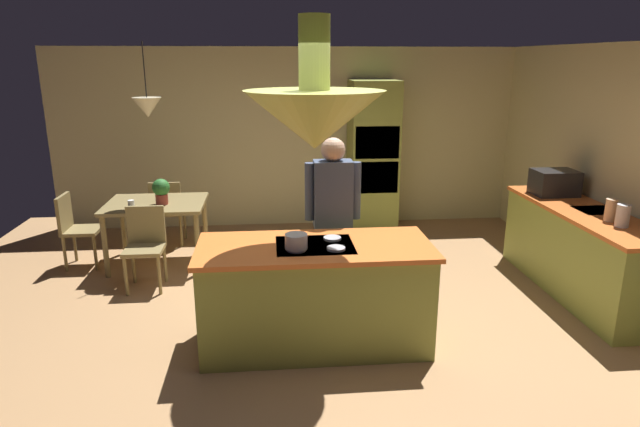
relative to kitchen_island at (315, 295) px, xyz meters
The scene contains 18 objects.
ground 0.50m from the kitchen_island, 90.00° to the left, with size 8.16×8.16×0.00m, color #AD7F51.
wall_back 3.74m from the kitchen_island, 90.00° to the left, with size 6.80×0.10×2.55m, color beige.
kitchen_island is the anchor object (origin of this frame).
counter_run_right 2.95m from the kitchen_island, 15.71° to the left, with size 0.73×2.28×0.90m.
oven_tower 3.48m from the kitchen_island, 71.26° to the left, with size 0.66×0.62×2.11m.
dining_table 2.71m from the kitchen_island, 128.99° to the left, with size 1.14×0.92×0.76m.
person_at_island 0.90m from the kitchen_island, 71.73° to the left, with size 0.53×0.23×1.69m.
range_hood 1.50m from the kitchen_island, 90.00° to the left, with size 1.10×1.10×1.00m.
pendant_light_over_table 3.05m from the kitchen_island, 128.99° to the left, with size 0.32×0.32×0.82m.
chair_facing_island 2.22m from the kitchen_island, 140.11° to the left, with size 0.40×0.40×0.87m.
chair_by_back_wall 3.26m from the kitchen_island, 121.45° to the left, with size 0.40×0.40×0.87m.
chair_at_corner 3.38m from the kitchen_island, 141.57° to the left, with size 0.40×0.40×0.87m.
potted_plant_on_table 2.61m from the kitchen_island, 128.69° to the left, with size 0.20×0.20×0.30m.
cup_on_table 2.71m from the kitchen_island, 135.78° to the left, with size 0.07×0.07×0.09m, color white.
canister_flour 2.90m from the kitchen_island, ahead, with size 0.12×0.12×0.21m, color silver.
canister_sugar 2.92m from the kitchen_island, ahead, with size 0.11×0.11×0.21m, color #E0B78C.
microwave_on_counter 3.25m from the kitchen_island, 27.40° to the left, with size 0.46×0.36×0.28m, color #232326.
cooking_pot_on_cooktop 0.57m from the kitchen_island, 140.91° to the right, with size 0.18×0.18×0.12m, color #B2B2B7.
Camera 1 is at (-0.36, -4.43, 2.38)m, focal length 30.53 mm.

